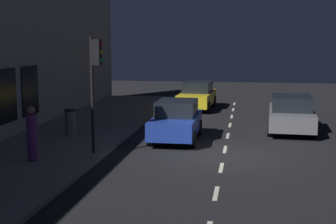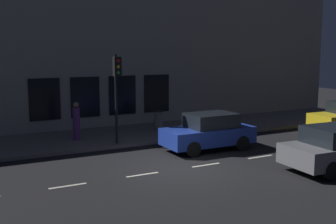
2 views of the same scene
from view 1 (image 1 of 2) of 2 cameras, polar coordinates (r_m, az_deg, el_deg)
ground_plane at (r=16.91m, az=6.56°, el=-5.14°), size 60.00×60.00×0.00m
sidewalk at (r=18.26m, az=-13.48°, el=-4.06°), size 4.50×32.00×0.15m
lane_centre_line at (r=17.88m, az=6.72°, el=-4.38°), size 0.12×27.20×0.01m
traffic_light at (r=16.37m, az=-8.54°, el=5.02°), size 0.46×0.32×3.93m
parked_car_0 at (r=21.75m, az=14.28°, el=-0.19°), size 2.14×4.43×1.58m
parked_car_1 at (r=19.31m, az=0.98°, el=-1.00°), size 1.81×3.93×1.58m
parked_car_2 at (r=28.11m, az=3.47°, el=1.96°), size 2.00×4.39×1.58m
pedestrian_0 at (r=15.96m, az=-15.68°, el=-2.62°), size 0.39×0.39×1.75m
trash_bin at (r=20.16m, az=-11.38°, el=-1.13°), size 0.48×0.48×1.01m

